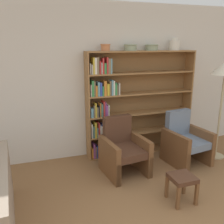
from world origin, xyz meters
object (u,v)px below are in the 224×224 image
bowl_slate (105,47)px  footstool (182,181)px  armchair_leather (123,150)px  vase_tall (174,45)px  bookshelf (130,103)px  bowl_sage (152,47)px  bowl_terracotta (130,47)px  armchair_cushioned (185,141)px

bowl_slate → footstool: (0.54, -1.67, -1.69)m
armchair_leather → footstool: 1.10m
vase_tall → bookshelf: bearing=178.8°
vase_tall → bowl_sage: bearing=180.0°
vase_tall → armchair_leather: size_ratio=0.25×
bowl_slate → footstool: 2.44m
bowl_sage → bowl_slate: bearing=180.0°
footstool → bowl_terracotta: bearing=92.7°
bowl_terracotta → armchair_cushioned: bearing=-39.7°
bookshelf → vase_tall: vase_tall is taller
bookshelf → bowl_slate: (-0.47, -0.02, 1.02)m
bookshelf → vase_tall: size_ratio=9.32×
bowl_slate → bowl_terracotta: bearing=-0.0°
bowl_sage → vase_tall: vase_tall is taller
bowl_terracotta → armchair_leather: bearing=-119.0°
bowl_terracotta → armchair_cushioned: bowl_terracotta is taller
bowl_slate → bowl_sage: bearing=0.0°
armchair_leather → bookshelf: bearing=-126.4°
bowl_terracotta → vase_tall: (0.87, 0.00, 0.03)m
footstool → armchair_cushioned: bearing=54.3°
bookshelf → bowl_slate: bearing=-177.9°
armchair_cushioned → bookshelf: bearing=-49.5°
armchair_cushioned → footstool: armchair_cushioned is taller
bookshelf → bowl_slate: 1.12m
bookshelf → footstool: size_ratio=5.42×
bowl_terracotta → armchair_leather: size_ratio=0.26×
armchair_leather → bowl_terracotta: bearing=-126.1°
bowl_sage → armchair_cushioned: size_ratio=0.27×
bowl_slate → armchair_cushioned: bearing=-27.9°
armchair_cushioned → bowl_terracotta: bearing=-48.3°
bookshelf → bowl_sage: size_ratio=8.50×
bowl_sage → armchair_cushioned: bowl_sage is taller
bookshelf → armchair_cushioned: bearing=-40.9°
bookshelf → vase_tall: bearing=-1.2°
bowl_sage → footstool: bearing=-101.2°
bowl_terracotta → footstool: bearing=-87.3°
bowl_terracotta → vase_tall: 0.87m
vase_tall → footstool: bearing=-115.4°
armchair_cushioned → footstool: 1.24m
bookshelf → armchair_cushioned: bookshelf is taller
bookshelf → armchair_leather: bookshelf is taller
bookshelf → footstool: (0.07, -1.69, -0.67)m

